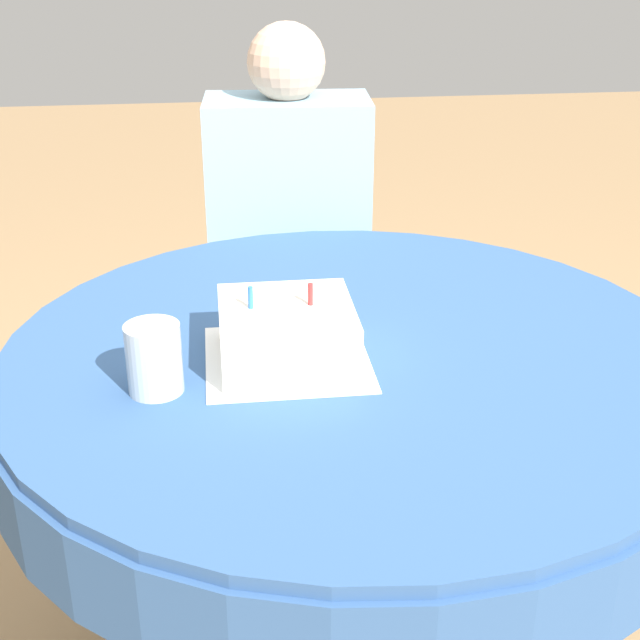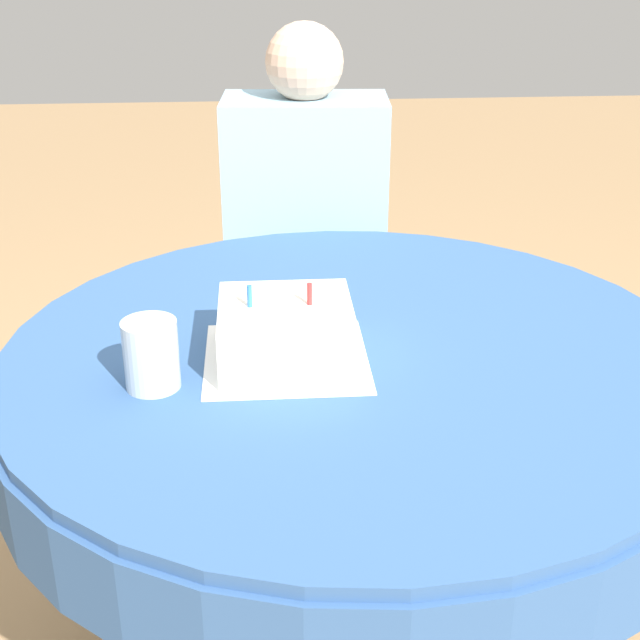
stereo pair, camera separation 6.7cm
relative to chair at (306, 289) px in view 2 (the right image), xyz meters
The scene contains 6 objects.
dining_table 0.89m from the chair, 88.09° to the right, with size 1.18×1.18×0.76m.
chair is the anchor object (origin of this frame).
person 0.23m from the chair, 93.76° to the right, with size 0.41×0.33×1.19m.
napkin 0.95m from the chair, 95.27° to the right, with size 0.26×0.26×0.00m.
birthday_cake 0.96m from the chair, 95.27° to the right, with size 0.21×0.21×0.13m.
drinking_glass 1.07m from the chair, 106.30° to the right, with size 0.08×0.08×0.11m.
Camera 2 is at (-0.15, -1.31, 1.42)m, focal length 50.00 mm.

